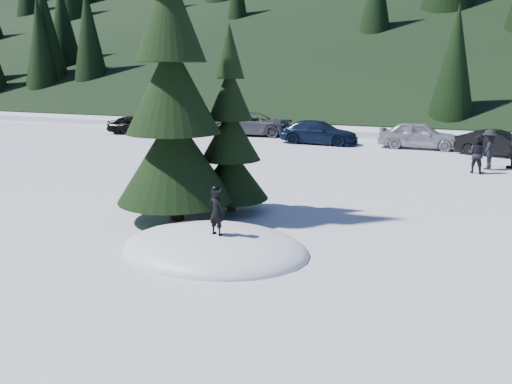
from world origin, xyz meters
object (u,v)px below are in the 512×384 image
at_px(child_skier, 216,212).
at_px(car_0, 135,125).
at_px(spruce_tall, 173,99).
at_px(spruce_short, 230,141).
at_px(adult_2, 488,149).
at_px(car_4, 419,135).
at_px(car_1, 211,123).
at_px(car_5, 497,143).
at_px(car_3, 319,132).
at_px(car_2, 254,124).
at_px(adult_0, 477,154).

xyz_separation_m(child_skier, car_0, (-16.46, 18.42, -0.37)).
bearing_deg(car_0, spruce_tall, -147.23).
distance_m(spruce_tall, spruce_short, 2.11).
distance_m(child_skier, adult_2, 15.06).
bearing_deg(car_4, car_1, 80.84).
relative_size(spruce_short, child_skier, 5.10).
bearing_deg(spruce_short, car_0, 135.15).
bearing_deg(spruce_tall, car_1, 116.72).
distance_m(child_skier, car_5, 19.12).
height_order(spruce_short, car_4, spruce_short).
distance_m(spruce_tall, child_skier, 3.91).
distance_m(car_0, car_1, 5.21).
bearing_deg(car_0, car_5, -98.56).
height_order(car_0, car_1, car_1).
distance_m(adult_2, car_5, 4.17).
bearing_deg(car_1, car_3, -121.23).
bearing_deg(adult_2, car_3, -97.64).
bearing_deg(car_5, car_2, 95.65).
distance_m(spruce_tall, car_1, 21.50).
bearing_deg(car_3, adult_2, -117.17).
bearing_deg(car_1, car_5, -115.93).
bearing_deg(car_0, spruce_short, -142.72).
bearing_deg(car_0, car_3, -95.80).
bearing_deg(child_skier, car_4, -85.99).
xyz_separation_m(spruce_tall, car_4, (4.50, 17.23, -2.58)).
bearing_deg(car_2, car_3, -120.97).
height_order(car_1, car_3, car_1).
relative_size(spruce_tall, car_5, 2.23).
height_order(spruce_tall, child_skier, spruce_tall).
relative_size(car_0, car_5, 0.96).
relative_size(car_2, car_3, 1.18).
height_order(car_0, car_4, car_4).
relative_size(car_4, car_5, 1.12).
height_order(spruce_tall, car_1, spruce_tall).
bearing_deg(car_3, car_1, 76.55).
bearing_deg(car_5, spruce_short, 170.79).
bearing_deg(car_4, car_0, 90.85).
xyz_separation_m(adult_2, car_3, (-9.06, 4.88, -0.18)).
bearing_deg(car_0, car_4, -95.24).
bearing_deg(spruce_short, child_skier, -67.87).
relative_size(adult_0, adult_2, 0.93).
distance_m(adult_2, car_2, 15.99).
height_order(spruce_tall, adult_2, spruce_tall).
height_order(car_0, car_3, car_3).
relative_size(car_2, car_4, 1.26).
relative_size(car_1, car_5, 1.06).
bearing_deg(car_2, adult_0, -127.90).
distance_m(spruce_tall, car_0, 21.75).
xyz_separation_m(car_4, car_5, (3.88, -1.12, -0.10)).
xyz_separation_m(spruce_tall, child_skier, (2.40, -2.04, -2.31)).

